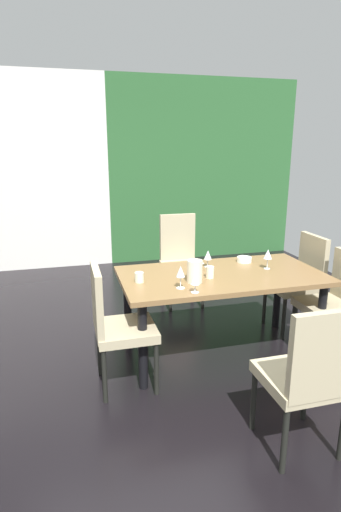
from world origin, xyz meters
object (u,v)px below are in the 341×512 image
at_px(chair_right_near, 336,298).
at_px(wine_glass_front, 195,280).
at_px(chair_head_far, 180,256).
at_px(cup_center, 139,277).
at_px(wine_glass_corner, 268,255).
at_px(wine_glass_right, 181,272).
at_px(chair_left_near, 115,322).
at_px(serving_bowl_rear, 244,259).
at_px(cup_south, 197,266).
at_px(cup_west, 210,272).
at_px(dining_table, 221,283).
at_px(wine_glass_left, 208,255).
at_px(chair_head_near, 309,373).
at_px(chair_right_far, 301,278).
at_px(pitcher_north, 195,271).

relative_size(chair_right_near, wine_glass_front, 6.71).
bearing_deg(chair_head_far, cup_center, 60.94).
distance_m(wine_glass_corner, wine_glass_right, 0.92).
xyz_separation_m(chair_left_near, serving_bowl_rear, (1.29, 0.55, 0.23)).
distance_m(chair_right_near, cup_center, 1.71).
relative_size(wine_glass_front, cup_south, 1.94).
height_order(serving_bowl_rear, cup_west, cup_west).
bearing_deg(dining_table, wine_glass_front, -134.46).
bearing_deg(wine_glass_left, chair_head_near, -87.05).
xyz_separation_m(chair_head_near, wine_glass_front, (-0.39, 0.89, 0.30)).
bearing_deg(chair_head_near, chair_right_far, 58.87).
xyz_separation_m(cup_west, pitcher_north, (-0.16, -0.07, 0.04)).
distance_m(chair_right_far, wine_glass_front, 1.50).
height_order(wine_glass_left, cup_center, wine_glass_left).
height_order(chair_right_far, cup_center, chair_right_far).
bearing_deg(wine_glass_right, pitcher_north, 35.07).
relative_size(chair_right_near, cup_west, 9.35).
distance_m(dining_table, chair_right_far, 1.00).
bearing_deg(chair_left_near, wine_glass_right, 91.74).
height_order(chair_left_near, chair_right_far, chair_left_near).
distance_m(wine_glass_front, wine_glass_left, 0.67).
distance_m(wine_glass_corner, cup_south, 0.63).
bearing_deg(wine_glass_corner, chair_head_far, 109.26).
bearing_deg(dining_table, cup_south, 140.07).
distance_m(dining_table, chair_left_near, 1.00).
bearing_deg(wine_glass_right, wine_glass_corner, 17.69).
relative_size(wine_glass_left, cup_west, 1.54).
height_order(chair_head_far, serving_bowl_rear, chair_head_far).
xyz_separation_m(wine_glass_right, cup_south, (0.27, 0.40, -0.09)).
distance_m(chair_right_far, wine_glass_left, 1.05).
distance_m(chair_head_far, wine_glass_corner, 1.35).
xyz_separation_m(cup_center, pitcher_north, (0.43, -0.12, 0.05)).
xyz_separation_m(chair_head_far, wine_glass_right, (-0.45, -1.52, 0.31)).
relative_size(chair_head_near, wine_glass_corner, 5.49).
relative_size(chair_head_far, chair_right_far, 1.08).
distance_m(dining_table, pitcher_north, 0.38).
height_order(cup_west, pitcher_north, pitcher_north).
bearing_deg(wine_glass_corner, cup_south, 168.76).
relative_size(dining_table, wine_glass_corner, 9.74).
xyz_separation_m(dining_table, chair_right_near, (0.95, -0.27, -0.13)).
bearing_deg(cup_west, wine_glass_left, 73.22).
height_order(chair_left_near, wine_glass_right, chair_left_near).
bearing_deg(chair_head_far, chair_right_near, 121.57).
height_order(chair_head_near, wine_glass_left, chair_head_near).
distance_m(chair_head_far, wine_glass_front, 1.70).
height_order(wine_glass_front, wine_glass_corner, wine_glass_corner).
xyz_separation_m(wine_glass_corner, cup_west, (-0.58, -0.11, -0.08)).
bearing_deg(chair_left_near, serving_bowl_rear, 113.02).
bearing_deg(chair_left_near, pitcher_north, 100.27).
xyz_separation_m(chair_right_far, cup_west, (-1.09, -0.35, 0.26)).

